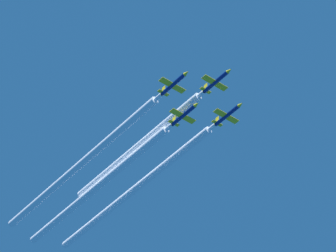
# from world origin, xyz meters

# --- Properties ---
(jet_lead) EXTENTS (8.36, 12.17, 2.92)m
(jet_lead) POSITION_xyz_m (-0.43, 6.90, 215.92)
(jet_lead) COLOR navy
(jet_left_wingman) EXTENTS (8.36, 12.17, 2.92)m
(jet_left_wingman) POSITION_xyz_m (-10.46, 0.13, 213.79)
(jet_left_wingman) COLOR navy
(jet_right_wingman) EXTENTS (8.36, 12.17, 2.92)m
(jet_right_wingman) POSITION_xyz_m (9.46, 0.17, 214.08)
(jet_right_wingman) COLOR navy
(jet_slot) EXTENTS (8.36, 12.17, 2.92)m
(jet_slot) POSITION_xyz_m (0.32, -6.47, 212.39)
(jet_slot) COLOR navy
(smoke_trail_lead) EXTENTS (2.29, 60.52, 2.29)m
(smoke_trail_lead) POSITION_xyz_m (-0.43, -28.91, 215.90)
(smoke_trail_lead) COLOR white
(smoke_trail_left_wingman) EXTENTS (2.29, 76.63, 2.29)m
(smoke_trail_left_wingman) POSITION_xyz_m (-10.46, -43.72, 213.76)
(smoke_trail_left_wingman) COLOR white
(smoke_trail_right_wingman) EXTENTS (2.29, 78.25, 2.29)m
(smoke_trail_right_wingman) POSITION_xyz_m (9.46, -44.49, 214.05)
(smoke_trail_right_wingman) COLOR white
(smoke_trail_slot) EXTENTS (2.29, 72.55, 2.29)m
(smoke_trail_slot) POSITION_xyz_m (0.32, -48.29, 212.36)
(smoke_trail_slot) COLOR white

